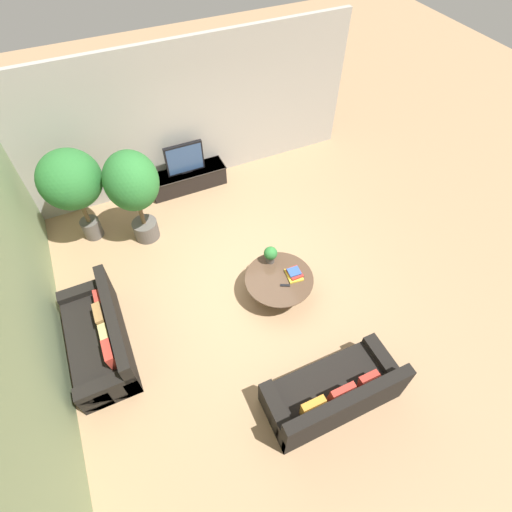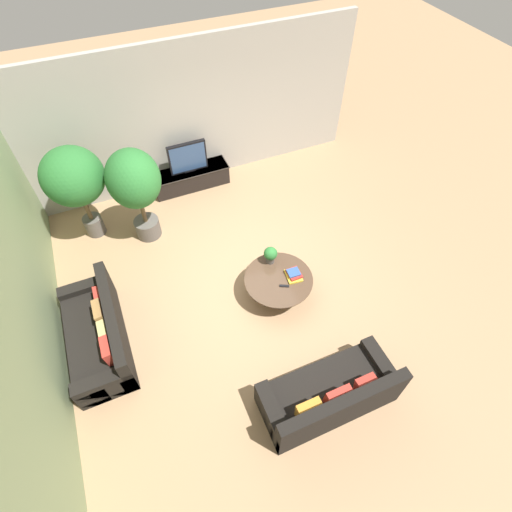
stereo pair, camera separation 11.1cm
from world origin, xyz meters
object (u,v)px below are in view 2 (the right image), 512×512
(potted_palm_tall, at_px, (74,179))
(potted_plant_tabletop, at_px, (270,254))
(coffee_table, at_px, (278,283))
(couch_by_wall, at_px, (99,335))
(media_console, at_px, (191,178))
(potted_palm_corner, at_px, (135,183))
(television, at_px, (188,158))
(couch_near_entry, at_px, (330,395))

(potted_palm_tall, height_order, potted_plant_tabletop, potted_palm_tall)
(potted_plant_tabletop, bearing_deg, coffee_table, -93.52)
(potted_plant_tabletop, bearing_deg, potted_palm_tall, 138.80)
(couch_by_wall, height_order, potted_plant_tabletop, couch_by_wall)
(potted_palm_tall, xyz_separation_m, potted_plant_tabletop, (2.73, -2.39, -0.73))
(media_console, bearing_deg, coffee_table, -81.22)
(coffee_table, bearing_deg, potted_plant_tabletop, 86.48)
(media_console, distance_m, potted_palm_corner, 1.95)
(television, relative_size, coffee_table, 0.70)
(coffee_table, distance_m, potted_palm_corner, 3.07)
(couch_by_wall, bearing_deg, couch_near_entry, 51.61)
(television, bearing_deg, potted_plant_tabletop, -79.62)
(potted_palm_corner, bearing_deg, media_console, 41.41)
(couch_by_wall, bearing_deg, potted_palm_corner, 149.41)
(television, relative_size, potted_palm_tall, 0.42)
(couch_by_wall, xyz_separation_m, couch_near_entry, (2.84, -2.25, -0.00))
(coffee_table, xyz_separation_m, couch_near_entry, (-0.15, -2.03, -0.03))
(coffee_table, relative_size, couch_by_wall, 0.60)
(television, distance_m, potted_palm_tall, 2.34)
(coffee_table, bearing_deg, media_console, 98.78)
(media_console, xyz_separation_m, couch_by_wall, (-2.46, -3.18, 0.06))
(couch_by_wall, relative_size, potted_palm_tall, 1.00)
(media_console, xyz_separation_m, coffee_table, (0.52, -3.40, 0.09))
(television, xyz_separation_m, potted_palm_corner, (-1.22, -1.08, 0.53))
(couch_by_wall, relative_size, potted_palm_corner, 0.99)
(coffee_table, height_order, potted_palm_tall, potted_palm_tall)
(television, height_order, couch_by_wall, television)
(couch_by_wall, distance_m, potted_plant_tabletop, 3.04)
(potted_palm_corner, bearing_deg, coffee_table, -53.03)
(couch_near_entry, bearing_deg, potted_palm_corner, -69.88)
(potted_plant_tabletop, bearing_deg, media_console, 100.38)
(couch_by_wall, bearing_deg, television, 142.21)
(television, bearing_deg, media_console, 90.00)
(television, bearing_deg, potted_palm_corner, -138.64)
(media_console, bearing_deg, potted_plant_tabletop, -79.62)
(couch_by_wall, bearing_deg, coffee_table, 85.84)
(couch_by_wall, relative_size, couch_near_entry, 1.01)
(potted_palm_tall, relative_size, potted_palm_corner, 0.99)
(potted_palm_corner, bearing_deg, potted_plant_tabletop, -47.34)
(couch_near_entry, height_order, potted_palm_tall, potted_palm_tall)
(potted_palm_corner, bearing_deg, potted_palm_tall, 154.01)
(media_console, relative_size, couch_by_wall, 0.86)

